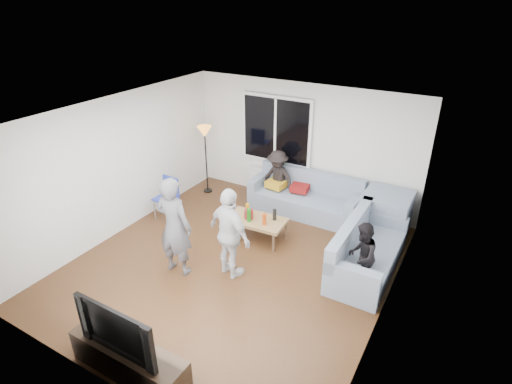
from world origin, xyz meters
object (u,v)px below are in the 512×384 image
Objects in this scene: floor_lamp at (206,160)px; player_left at (174,227)px; coffee_table at (256,228)px; spectator_back at (277,179)px; sofa_back_section at (305,194)px; sofa_right_section at (369,248)px; television at (123,326)px; tv_console at (129,360)px; player_right at (230,234)px; side_chair at (166,199)px; spectator_right at (362,256)px.

floor_lamp is 0.92× the size of player_left.
coffee_table is 0.88× the size of spectator_back.
coffee_table is (-0.40, -1.34, -0.22)m from sofa_back_section.
spectator_back is (0.36, 2.90, -0.23)m from player_left.
television is at bearing 151.38° from sofa_right_section.
sofa_right_section is 3.99m from tv_console.
sofa_right_section is 2.30m from player_right.
player_right is (0.20, -1.17, 0.58)m from coffee_table.
coffee_table is 1.32m from player_right.
spectator_back reaches higher than coffee_table.
player_right is at bearing 123.04° from sofa_right_section.
sofa_right_section is 1.28× the size of floor_lamp.
tv_console is at bearing -51.53° from side_chair.
side_chair is 0.50× the size of player_left.
player_left reaches higher than floor_lamp.
coffee_table is 0.65× the size of player_left.
spectator_right reaches higher than sofa_back_section.
television is (0.00, 0.00, 0.55)m from tv_console.
spectator_right is 3.59m from tv_console.
side_chair is at bearing -129.88° from spectator_back.
floor_lamp is 1.72m from spectator_back.
spectator_back is at bearing -61.54° from player_right.
side_chair is 1.46m from floor_lamp.
tv_console is (2.16, -3.17, -0.21)m from side_chair.
floor_lamp is 0.97× the size of tv_console.
tv_console is at bearing 151.38° from sofa_right_section.
floor_lamp is (-1.96, 1.15, 0.58)m from coffee_table.
side_chair is 0.55× the size of player_right.
floor_lamp reaches higher than sofa_right_section.
spectator_right is at bearing -45.59° from sofa_back_section.
spectator_back is (-0.47, 2.55, -0.15)m from player_right.
sofa_back_section is 2.67× the size of side_chair.
sofa_back_section is at bearing -113.47° from player_left.
player_right reaches higher than coffee_table.
player_right is 2.59m from spectator_back.
sofa_right_section is 1.60× the size of spectator_back.
side_chair is 4.07m from spectator_right.
coffee_table is at bearing 93.29° from tv_console.
television is at bearing -40.10° from spectator_right.
sofa_right_section reaches higher than tv_console.
sofa_back_section is 1.42m from coffee_table.
tv_console is (0.82, -1.90, -0.63)m from player_left.
player_right is 2.07m from spectator_right.
television is at bearing 108.12° from player_right.
sofa_back_section is 1.48× the size of player_right.
player_right is at bearing -18.76° from side_chair.
spectator_right is 0.89× the size of spectator_back.
coffee_table is at bearing 93.29° from television.
player_left is at bearing -75.42° from spectator_right.
player_left reaches higher than side_chair.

